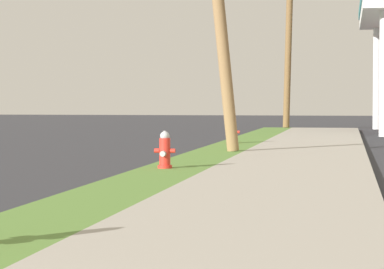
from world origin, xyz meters
TOP-DOWN VIEW (x-y plane):
  - fire_hydrant_second at (0.54, 14.17)m, footprint 0.42×0.38m
  - fire_hydrant_third at (0.55, 24.32)m, footprint 0.42×0.37m
  - utility_pole_background at (1.21, 39.94)m, footprint 0.75×1.31m

SIDE VIEW (x-z plane):
  - fire_hydrant_second at x=0.54m, z-range 0.07..0.82m
  - fire_hydrant_third at x=0.55m, z-range 0.07..0.82m
  - utility_pole_background at x=1.21m, z-range 0.20..8.87m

